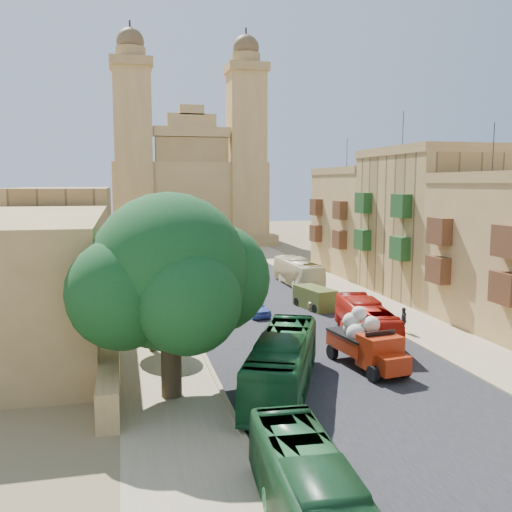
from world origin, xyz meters
name	(u,v)px	position (x,y,z in m)	size (l,w,h in m)	color
ground	(384,409)	(0.00, 0.00, 0.00)	(260.00, 260.00, 0.00)	brown
road_surface	(247,291)	(0.00, 30.00, 0.01)	(14.00, 140.00, 0.01)	black
sidewalk_east	(338,287)	(9.50, 30.00, 0.01)	(5.00, 140.00, 0.01)	#9D8A67
sidewalk_west	(148,296)	(-9.50, 30.00, 0.01)	(5.00, 140.00, 0.01)	#9D8A67
kerb_east	(315,288)	(7.00, 30.00, 0.06)	(0.25, 140.00, 0.12)	#9D8A67
kerb_west	(175,294)	(-7.00, 30.00, 0.06)	(0.25, 140.00, 0.12)	#9D8A67
townhouse_c	(423,222)	(15.95, 25.00, 6.91)	(9.00, 14.00, 17.40)	tan
townhouse_d	(362,220)	(15.95, 39.00, 6.16)	(9.00, 14.00, 15.90)	#A8844C
west_wall	(113,311)	(-12.50, 20.00, 0.90)	(1.00, 40.00, 1.80)	#A8844C
west_building_low	(29,275)	(-18.00, 18.00, 4.20)	(10.00, 28.00, 8.40)	olive
west_building_mid	(65,232)	(-18.00, 44.00, 5.00)	(10.00, 22.00, 10.00)	tan
church	(188,189)	(0.00, 78.61, 9.52)	(28.00, 22.50, 36.30)	#A8844C
ficus_tree	(171,277)	(-9.41, 4.01, 5.98)	(10.11, 9.31, 10.11)	#35291A
street_tree_a	(152,294)	(-10.00, 12.00, 3.65)	(3.54, 3.54, 5.45)	#35291A
street_tree_b	(144,273)	(-10.00, 24.00, 3.12)	(3.04, 3.04, 4.67)	#35291A
street_tree_c	(139,255)	(-10.00, 36.00, 3.16)	(3.07, 3.07, 4.72)	#35291A
street_tree_d	(136,241)	(-10.00, 48.00, 3.45)	(3.35, 3.35, 5.16)	#35291A
red_truck	(367,342)	(1.73, 5.82, 1.50)	(3.10, 6.09, 3.41)	#9B240B
olive_pickup	(315,298)	(4.00, 21.36, 0.87)	(2.73, 4.60, 1.78)	#4B5620
bus_green_south	(313,501)	(-6.50, -8.72, 1.32)	(2.22, 9.49, 2.64)	#1C4C27
bus_green_north	(283,363)	(-4.00, 3.22, 1.52)	(2.55, 10.90, 3.04)	#154F24
bus_red_east	(366,322)	(4.00, 10.99, 1.34)	(2.25, 9.62, 2.68)	red
bus_cream_east	(298,272)	(5.85, 31.98, 1.39)	(2.34, 9.98, 2.78)	beige
car_blue_a	(253,307)	(-1.66, 19.94, 0.67)	(1.59, 3.96, 1.35)	#4A6ECA
car_white_a	(240,291)	(-1.27, 27.02, 0.70)	(1.48, 4.25, 1.40)	white
car_cream	(321,301)	(4.69, 21.70, 0.56)	(1.86, 4.04, 1.12)	beige
car_dkblue	(185,272)	(-4.83, 40.53, 0.54)	(1.52, 3.74, 1.08)	#172649
car_white_b	(232,264)	(1.28, 44.32, 0.70)	(1.65, 4.11, 1.40)	white
car_blue_b	(193,258)	(-2.58, 51.63, 0.68)	(1.43, 4.11, 1.35)	#3163AE
pedestrian_c	(404,320)	(7.50, 12.41, 0.91)	(1.07, 0.45, 1.83)	#39383D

